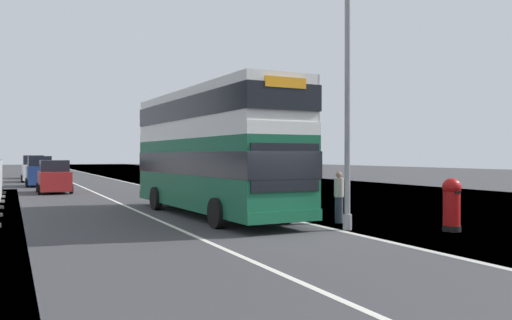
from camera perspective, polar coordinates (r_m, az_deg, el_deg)
The scene contains 10 objects.
ground at distance 15.82m, azimuth 5.38°, elevation -8.29°, with size 140.00×280.00×0.10m.
double_decker_bus at distance 20.88m, azimuth -4.83°, elevation 1.12°, with size 3.25×11.57×4.89m.
lamppost_foreground at distance 17.11m, azimuth 9.83°, elevation 6.29°, with size 0.29×0.70×8.67m.
red_pillar_postbox at distance 17.62m, azimuth 20.35°, elevation -4.27°, with size 0.58×0.58×1.66m.
roadworks_barrier at distance 21.10m, azimuth 4.40°, elevation -3.90°, with size 1.72×0.78×1.19m.
car_oncoming_near at distance 35.89m, azimuth -20.94°, elevation -1.78°, with size 2.01×4.10×2.08m.
car_receding_mid at distance 44.13m, azimuth -22.31°, elevation -1.22°, with size 1.97×4.16×2.33m.
car_receding_far at distance 51.76m, azimuth -22.89°, elevation -0.96°, with size 2.01×3.81×2.39m.
car_far_side at distance 60.12m, azimuth -22.71°, elevation -0.90°, with size 2.00×4.38×2.05m.
pedestrian_at_kerb at distance 18.82m, azimuth 8.94°, elevation -3.97°, with size 0.34×0.34×1.80m.
Camera 1 is at (-7.34, -13.39, 2.36)m, focal length 37.09 mm.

